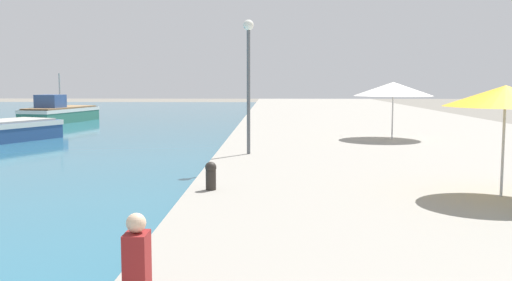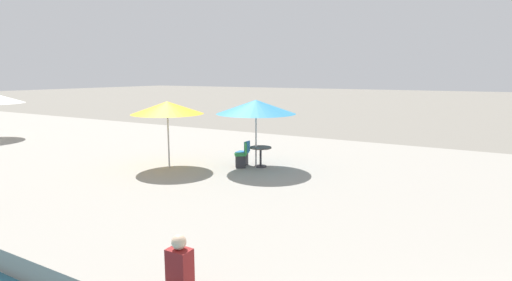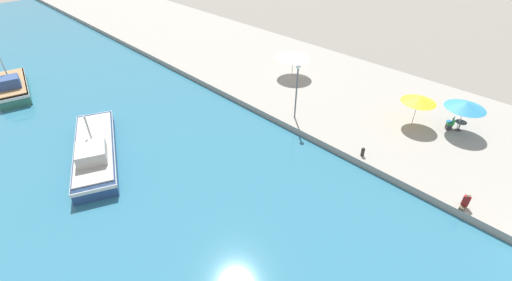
% 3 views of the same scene
% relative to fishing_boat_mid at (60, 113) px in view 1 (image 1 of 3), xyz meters
% --- Properties ---
extents(quay_promenade, '(16.00, 90.00, 0.54)m').
position_rel_fishing_boat_mid_xyz_m(quay_promenade, '(21.68, -3.66, -0.48)').
color(quay_promenade, gray).
rests_on(quay_promenade, ground_plane).
extents(fishing_boat_mid, '(3.84, 7.42, 3.59)m').
position_rel_fishing_boat_mid_xyz_m(fishing_boat_mid, '(0.00, 0.00, 0.00)').
color(fishing_boat_mid, '#33705B').
rests_on(fishing_boat_mid, water_basin).
extents(cafe_umbrella_white, '(2.59, 2.59, 2.41)m').
position_rel_fishing_boat_mid_xyz_m(cafe_umbrella_white, '(20.63, -29.02, 1.96)').
color(cafe_umbrella_white, '#B7B7B7').
rests_on(cafe_umbrella_white, quay_promenade).
extents(cafe_umbrella_striped, '(3.41, 3.41, 2.46)m').
position_rel_fishing_boat_mid_xyz_m(cafe_umbrella_striped, '(20.87, -16.45, 1.95)').
color(cafe_umbrella_striped, '#B7B7B7').
rests_on(cafe_umbrella_striped, quay_promenade).
extents(person_at_quay, '(0.55, 0.36, 1.01)m').
position_rel_fishing_boat_mid_xyz_m(person_at_quay, '(14.08, -35.13, 0.23)').
color(person_at_quay, brown).
rests_on(person_at_quay, quay_promenade).
extents(mooring_bollard, '(0.26, 0.26, 0.65)m').
position_rel_fishing_boat_mid_xyz_m(mooring_bollard, '(14.24, -28.46, 0.13)').
color(mooring_bollard, '#2D2823').
rests_on(mooring_bollard, quay_promenade).
extents(lamppost, '(0.36, 0.36, 4.56)m').
position_rel_fishing_boat_mid_xyz_m(lamppost, '(14.83, -21.89, 2.88)').
color(lamppost, '#565B60').
rests_on(lamppost, quay_promenade).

